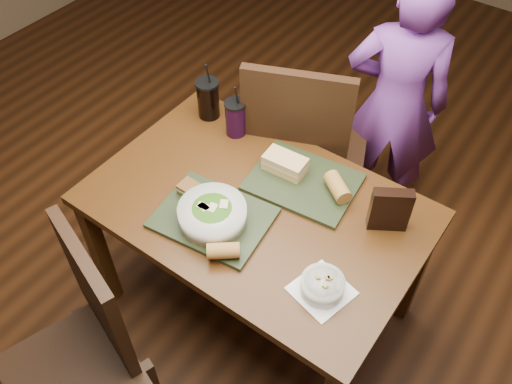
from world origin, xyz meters
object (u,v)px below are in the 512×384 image
chair_near (85,343)px  salad_bowl (212,213)px  dining_table (256,219)px  sandwich_far (285,164)px  soup_bowl (322,286)px  chair_far (307,148)px  sandwich_near (191,190)px  chip_bag (390,210)px  cup_berry (235,118)px  tray_near (213,218)px  baguette_far (338,187)px  tray_far (303,182)px  baguette_near (223,251)px  diner (395,105)px  cup_cola (208,99)px

chair_near → salad_bowl: 0.65m
dining_table → sandwich_far: size_ratio=7.31×
dining_table → soup_bowl: 0.47m
chair_far → sandwich_near: size_ratio=10.89×
salad_bowl → chip_bag: 0.65m
salad_bowl → soup_bowl: 0.49m
cup_berry → chair_far: bearing=45.3°
chair_far → sandwich_far: 0.38m
sandwich_near → chip_bag: size_ratio=0.53×
tray_near → baguette_far: bearing=50.0°
tray_far → tray_near: bearing=-116.2°
baguette_far → baguette_near: bearing=-109.3°
sandwich_near → chip_bag: bearing=24.9°
tray_near → chip_bag: chip_bag is taller
chair_far → chair_near: bearing=-95.5°
chair_far → diner: diner is taller
baguette_far → cup_berry: size_ratio=0.51×
cup_cola → sandwich_far: bearing=-12.1°
chair_far → cup_berry: size_ratio=4.26×
chair_far → chip_bag: bearing=-30.7°
chair_near → sandwich_far: 1.01m
soup_bowl → sandwich_far: 0.58m
chair_near → chip_bag: chair_near is taller
tray_near → salad_bowl: size_ratio=1.64×
baguette_near → sandwich_near: bearing=150.9°
tray_far → chip_bag: chip_bag is taller
diner → baguette_near: size_ratio=12.02×
chair_near → tray_far: bearing=72.7°
dining_table → chair_far: (-0.08, 0.52, -0.05)m
baguette_near → cup_berry: (-0.38, 0.56, 0.04)m
chair_near → sandwich_far: chair_near is taller
chair_far → cup_berry: bearing=-134.7°
cup_berry → sandwich_far: bearing=-14.3°
soup_bowl → chip_bag: size_ratio=1.16×
dining_table → sandwich_far: sandwich_far is taller
tray_far → salad_bowl: salad_bowl is taller
tray_near → sandwich_near: bearing=164.3°
sandwich_far → cup_cola: (-0.48, 0.10, 0.04)m
tray_near → tray_far: same height
chair_far → cup_berry: 0.40m
sandwich_near → baguette_near: size_ratio=0.87×
dining_table → salad_bowl: bearing=-112.6°
sandwich_near → baguette_near: baguette_near is taller
soup_bowl → baguette_far: size_ratio=1.69×
sandwich_near → tray_far: bearing=45.5°
baguette_near → cup_berry: size_ratio=0.45×
chair_near → baguette_far: 1.10m
diner → sandwich_near: 1.13m
soup_bowl → cup_cola: bearing=151.1°
sandwich_far → cup_berry: cup_berry is taller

